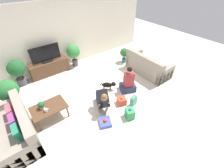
{
  "coord_description": "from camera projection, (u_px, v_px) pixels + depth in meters",
  "views": [
    {
      "loc": [
        -1.89,
        -3.21,
        3.47
      ],
      "look_at": [
        0.46,
        -0.19,
        0.45
      ],
      "focal_mm": 24.0,
      "sensor_mm": 36.0,
      "label": 1
    }
  ],
  "objects": [
    {
      "name": "dog",
      "position": [
        109.0,
        85.0,
        5.24
      ],
      "size": [
        0.47,
        0.41,
        0.32
      ],
      "rotation": [
        0.0,
        0.0,
        0.86
      ],
      "color": "black",
      "rests_on": "ground_plane"
    },
    {
      "name": "tv_console",
      "position": [
        50.0,
        68.0,
        5.99
      ],
      "size": [
        1.46,
        0.41,
        0.56
      ],
      "color": "brown",
      "rests_on": "ground_plane"
    },
    {
      "name": "sofa_left",
      "position": [
        16.0,
        130.0,
        3.68
      ],
      "size": [
        0.86,
        1.8,
        0.85
      ],
      "rotation": [
        0.0,
        0.0,
        -1.57
      ],
      "color": "gray",
      "rests_on": "ground_plane"
    },
    {
      "name": "tabletop_plant",
      "position": [
        41.0,
        105.0,
        3.98
      ],
      "size": [
        0.17,
        0.17,
        0.22
      ],
      "color": "beige",
      "rests_on": "coffee_table"
    },
    {
      "name": "potted_plant_back_left",
      "position": [
        17.0,
        70.0,
        5.23
      ],
      "size": [
        0.58,
        0.58,
        0.98
      ],
      "color": "#4C4C51",
      "rests_on": "ground_plane"
    },
    {
      "name": "person_kneeling",
      "position": [
        102.0,
        99.0,
        4.47
      ],
      "size": [
        0.6,
        0.84,
        0.79
      ],
      "rotation": [
        0.0,
        0.0,
        -0.41
      ],
      "color": "#23232D",
      "rests_on": "ground_plane"
    },
    {
      "name": "gift_box_a",
      "position": [
        130.0,
        113.0,
        4.28
      ],
      "size": [
        0.31,
        0.33,
        0.37
      ],
      "rotation": [
        0.0,
        0.0,
        -0.37
      ],
      "color": "#2D934C",
      "rests_on": "ground_plane"
    },
    {
      "name": "person_sitting",
      "position": [
        128.0,
        82.0,
        5.1
      ],
      "size": [
        0.64,
        0.61,
        0.97
      ],
      "rotation": [
        0.0,
        0.0,
        2.7
      ],
      "color": "#283351",
      "rests_on": "ground_plane"
    },
    {
      "name": "wall_back",
      "position": [
        59.0,
        36.0,
        5.87
      ],
      "size": [
        8.4,
        0.06,
        2.6
      ],
      "color": "silver",
      "rests_on": "ground_plane"
    },
    {
      "name": "mug",
      "position": [
        46.0,
        110.0,
        3.95
      ],
      "size": [
        0.12,
        0.08,
        0.09
      ],
      "color": "silver",
      "rests_on": "coffee_table"
    },
    {
      "name": "gift_bag_a",
      "position": [
        134.0,
        101.0,
        4.67
      ],
      "size": [
        0.22,
        0.15,
        0.34
      ],
      "rotation": [
        0.0,
        0.0,
        0.11
      ],
      "color": "#4CA384",
      "rests_on": "ground_plane"
    },
    {
      "name": "ground_plane",
      "position": [
        98.0,
        97.0,
        5.05
      ],
      "size": [
        16.0,
        16.0,
        0.0
      ],
      "primitive_type": "plane",
      "color": "beige"
    },
    {
      "name": "gift_box_c",
      "position": [
        122.0,
        101.0,
        4.74
      ],
      "size": [
        0.33,
        0.33,
        0.29
      ],
      "rotation": [
        0.0,
        0.0,
        -0.37
      ],
      "color": "red",
      "rests_on": "ground_plane"
    },
    {
      "name": "sofa_right",
      "position": [
        148.0,
        66.0,
        6.02
      ],
      "size": [
        0.86,
        1.8,
        0.85
      ],
      "rotation": [
        0.0,
        0.0,
        1.57
      ],
      "color": "gray",
      "rests_on": "ground_plane"
    },
    {
      "name": "potted_plant_corner_right",
      "position": [
        124.0,
        53.0,
        6.65
      ],
      "size": [
        0.39,
        0.39,
        0.66
      ],
      "color": "#336B84",
      "rests_on": "ground_plane"
    },
    {
      "name": "gift_box_b",
      "position": [
        105.0,
        122.0,
        4.16
      ],
      "size": [
        0.43,
        0.45,
        0.18
      ],
      "rotation": [
        0.0,
        0.0,
        -0.4
      ],
      "color": "#3D51BC",
      "rests_on": "ground_plane"
    },
    {
      "name": "potted_plant_back_right",
      "position": [
        73.0,
        53.0,
        6.26
      ],
      "size": [
        0.55,
        0.55,
        0.96
      ],
      "color": "#4C4C51",
      "rests_on": "ground_plane"
    },
    {
      "name": "potted_plant_corner_left",
      "position": [
        7.0,
        91.0,
        4.32
      ],
      "size": [
        0.63,
        0.63,
        0.97
      ],
      "color": "beige",
      "rests_on": "ground_plane"
    },
    {
      "name": "tv",
      "position": [
        46.0,
        55.0,
        5.64
      ],
      "size": [
        1.08,
        0.2,
        0.65
      ],
      "color": "black",
      "rests_on": "tv_console"
    },
    {
      "name": "coffee_table",
      "position": [
        49.0,
        108.0,
        4.12
      ],
      "size": [
        0.93,
        0.63,
        0.44
      ],
      "color": "brown",
      "rests_on": "ground_plane"
    }
  ]
}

